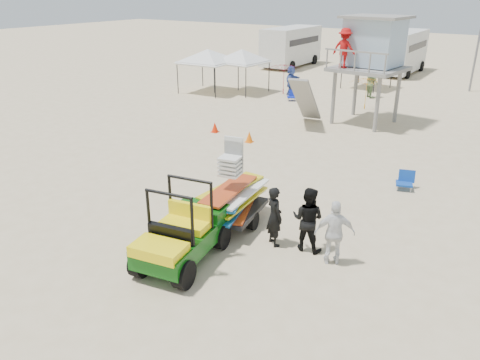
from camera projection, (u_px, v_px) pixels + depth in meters
The scene contains 19 objects.
ground at pixel (159, 261), 11.89m from camera, with size 140.00×140.00×0.00m, color beige.
utility_cart at pixel (180, 228), 11.51m from camera, with size 1.77×2.89×2.05m.
surf_trailer at pixel (233, 195), 13.31m from camera, with size 1.70×2.67×2.34m.
man_left at pixel (274, 216), 12.35m from camera, with size 0.61×0.40×1.66m, color black.
man_mid at pixel (308, 219), 12.09m from camera, with size 0.86×0.67×1.76m, color black.
man_right at pixel (335, 233), 11.48m from camera, with size 1.00×0.41×1.70m, color white.
lifeguard_tower at pixel (370, 46), 22.67m from camera, with size 3.51×3.51×5.07m.
canopy_white_a at pixel (242, 51), 29.96m from camera, with size 2.90×2.90×3.16m.
canopy_white_b at pixel (208, 51), 29.99m from camera, with size 3.22×3.22×3.16m.
canopy_white_c at pixel (369, 47), 31.13m from camera, with size 2.97×2.97×3.26m.
umbrella_a at pixel (283, 79), 29.98m from camera, with size 2.14×2.19×1.97m, color #B61328.
umbrella_b at pixel (366, 93), 26.20m from camera, with size 1.99×2.03×1.83m, color #F7A016.
cone_near at pixel (249, 137), 20.86m from camera, with size 0.34×0.34×0.50m, color #FF6808.
cone_far at pixel (215, 127), 22.30m from camera, with size 0.34×0.34×0.50m, color red.
beach_chair_a at pixel (293, 95), 28.55m from camera, with size 0.72×0.81×0.64m.
beach_chair_b at pixel (405, 180), 16.02m from camera, with size 0.67×0.73×0.64m.
rv_far_left at pixel (291, 45), 40.44m from camera, with size 2.64×6.80×3.25m.
rv_mid_left at pixel (401, 50), 37.01m from camera, with size 2.65×6.50×3.25m.
distant_beachgoers at pixel (384, 88), 27.75m from camera, with size 18.25×17.94×1.85m.
Camera 1 is at (7.35, -7.37, 6.44)m, focal length 35.00 mm.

